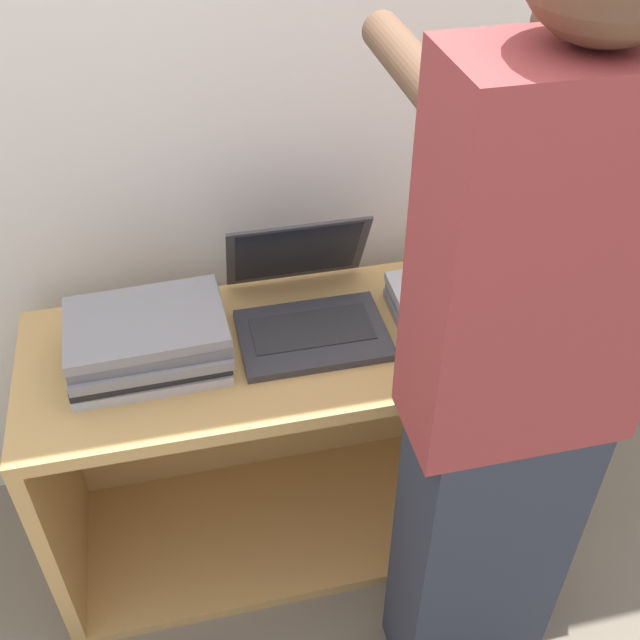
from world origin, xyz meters
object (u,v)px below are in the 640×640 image
(laptop_open, at_px, (307,307))
(laptop_stack_right, at_px, (467,305))
(laptop_stack_left, at_px, (148,341))
(person, at_px, (511,398))

(laptop_open, relative_size, laptop_stack_right, 1.01)
(laptop_open, height_order, laptop_stack_right, laptop_open)
(laptop_stack_right, bearing_deg, laptop_stack_left, 179.50)
(laptop_stack_left, xyz_separation_m, person, (0.66, -0.47, 0.14))
(laptop_open, relative_size, person, 0.20)
(laptop_open, height_order, person, person)
(laptop_stack_left, distance_m, person, 0.83)
(laptop_stack_left, bearing_deg, laptop_open, 8.65)
(laptop_open, relative_size, laptop_stack_left, 1.00)
(laptop_stack_right, bearing_deg, laptop_open, 170.47)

